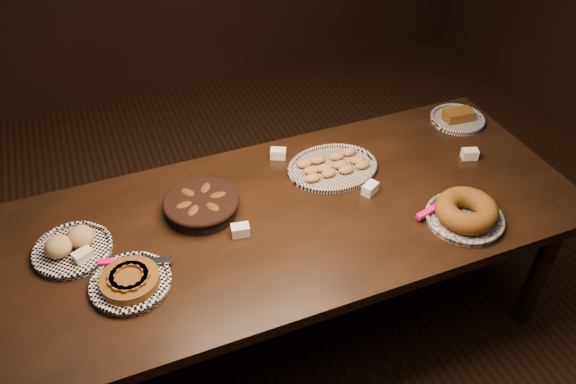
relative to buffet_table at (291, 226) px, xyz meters
name	(u,v)px	position (x,y,z in m)	size (l,w,h in m)	color
ground	(291,325)	(0.00, 0.00, -0.68)	(5.00, 5.00, 0.00)	black
buffet_table	(291,226)	(0.00, 0.00, 0.00)	(2.40, 1.00, 0.75)	black
apple_tart_plate	(130,281)	(-0.67, -0.14, 0.10)	(0.31, 0.29, 0.06)	white
madeleine_platter	(333,167)	(0.28, 0.19, 0.09)	(0.40, 0.33, 0.05)	black
bundt_cake_plate	(466,213)	(0.62, -0.30, 0.11)	(0.34, 0.31, 0.10)	black
croissant_basket	(201,204)	(-0.33, 0.14, 0.12)	(0.34, 0.34, 0.08)	black
bread_roll_plate	(72,246)	(-0.84, 0.10, 0.10)	(0.29, 0.29, 0.09)	white
loaf_plate	(458,118)	(1.02, 0.32, 0.09)	(0.27, 0.27, 0.06)	black
tent_cards	(297,193)	(0.06, 0.08, 0.10)	(1.78, 0.48, 0.04)	white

